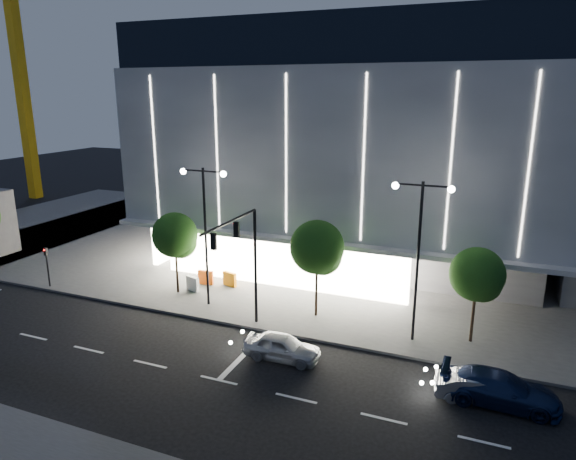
% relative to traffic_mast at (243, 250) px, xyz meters
% --- Properties ---
extents(ground, '(160.00, 160.00, 0.00)m').
position_rel_traffic_mast_xyz_m(ground, '(-1.00, -3.34, -5.03)').
color(ground, black).
rests_on(ground, ground).
extents(sidewalk_museum, '(70.00, 40.00, 0.15)m').
position_rel_traffic_mast_xyz_m(sidewalk_museum, '(4.00, 20.66, -4.95)').
color(sidewalk_museum, '#474747').
rests_on(sidewalk_museum, ground).
extents(museum, '(30.00, 25.80, 18.00)m').
position_rel_traffic_mast_xyz_m(museum, '(1.98, 18.97, 4.25)').
color(museum, '#4C4C51').
rests_on(museum, ground).
extents(traffic_mast, '(0.33, 5.89, 7.07)m').
position_rel_traffic_mast_xyz_m(traffic_mast, '(0.00, 0.00, 0.00)').
color(traffic_mast, black).
rests_on(traffic_mast, ground).
extents(street_lamp_west, '(3.16, 0.36, 9.00)m').
position_rel_traffic_mast_xyz_m(street_lamp_west, '(-4.00, 2.66, 0.93)').
color(street_lamp_west, black).
rests_on(street_lamp_west, ground).
extents(street_lamp_east, '(3.16, 0.36, 9.00)m').
position_rel_traffic_mast_xyz_m(street_lamp_east, '(9.00, 2.66, 0.93)').
color(street_lamp_east, black).
rests_on(street_lamp_east, ground).
extents(ped_signal_far, '(0.22, 0.24, 3.00)m').
position_rel_traffic_mast_xyz_m(ped_signal_far, '(-16.00, 1.16, -3.14)').
color(ped_signal_far, black).
rests_on(ped_signal_far, ground).
extents(tower_crane, '(32.00, 2.00, 28.50)m').
position_rel_traffic_mast_xyz_m(tower_crane, '(-41.92, 24.66, 15.48)').
color(tower_crane, gold).
rests_on(tower_crane, ground).
extents(tree_left, '(3.02, 3.02, 5.72)m').
position_rel_traffic_mast_xyz_m(tree_left, '(-6.97, 3.68, -0.99)').
color(tree_left, black).
rests_on(tree_left, ground).
extents(tree_mid, '(3.25, 3.25, 6.15)m').
position_rel_traffic_mast_xyz_m(tree_mid, '(3.03, 3.68, -0.69)').
color(tree_mid, black).
rests_on(tree_mid, ground).
extents(tree_right, '(2.91, 2.91, 5.51)m').
position_rel_traffic_mast_xyz_m(tree_right, '(12.03, 3.68, -1.14)').
color(tree_right, black).
rests_on(tree_right, ground).
extents(car_lead, '(4.06, 1.70, 1.37)m').
position_rel_traffic_mast_xyz_m(car_lead, '(3.03, -1.80, -4.34)').
color(car_lead, '#B4B7BC').
rests_on(car_lead, ground).
extents(car_second, '(3.95, 1.79, 1.26)m').
position_rel_traffic_mast_xyz_m(car_second, '(12.63, -1.90, -4.40)').
color(car_second, '#B1B3BA').
rests_on(car_second, ground).
extents(car_third, '(5.09, 2.10, 1.47)m').
position_rel_traffic_mast_xyz_m(car_third, '(13.50, -1.79, -4.29)').
color(car_third, '#132048').
rests_on(car_third, ground).
extents(barrier_a, '(1.12, 0.34, 1.00)m').
position_rel_traffic_mast_xyz_m(barrier_a, '(-6.00, 5.67, -4.38)').
color(barrier_a, '#CF480B').
rests_on(barrier_a, sidewalk_museum).
extents(barrier_b, '(1.12, 0.58, 1.00)m').
position_rel_traffic_mast_xyz_m(barrier_b, '(-6.19, 4.26, -4.38)').
color(barrier_b, white).
rests_on(barrier_b, sidewalk_museum).
extents(barrier_c, '(1.13, 0.52, 1.00)m').
position_rel_traffic_mast_xyz_m(barrier_c, '(-4.26, 6.01, -4.38)').
color(barrier_c, orange).
rests_on(barrier_c, sidewalk_museum).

